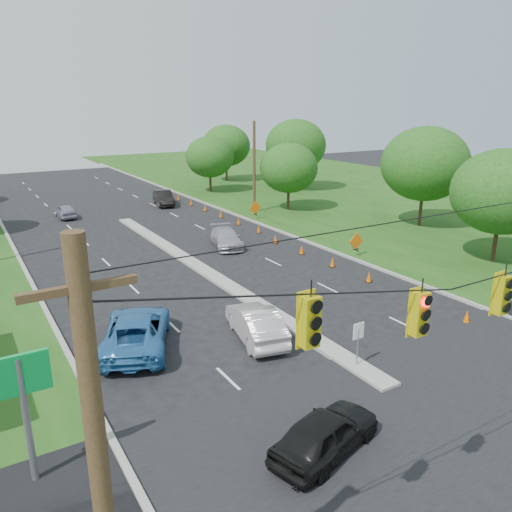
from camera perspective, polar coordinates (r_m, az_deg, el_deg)
ground at (r=18.64m, az=24.60°, el=-19.43°), size 160.00×160.00×0.00m
grass_right at (r=52.44m, az=25.54°, el=3.71°), size 40.00×160.00×0.06m
cross_street at (r=18.64m, az=24.60°, el=-19.43°), size 160.00×14.00×0.02m
curb_left at (r=39.29m, az=-25.47°, el=-0.31°), size 0.25×110.00×0.16m
curb_right at (r=45.59m, az=0.46°, el=3.60°), size 0.25×110.00×0.16m
median at (r=33.34m, az=-6.19°, el=-1.60°), size 1.00×34.00×0.18m
median_sign at (r=21.14m, az=11.60°, el=-8.97°), size 0.55×0.06×2.05m
utility_pole_far_right at (r=50.23m, az=-0.21°, el=10.07°), size 0.28×0.28×9.00m
cone_1 at (r=27.39m, az=22.96°, el=-6.38°), size 0.32×0.32×0.70m
cone_2 at (r=29.36m, az=17.49°, el=-4.23°), size 0.32×0.32×0.70m
cone_3 at (r=31.59m, az=12.78°, el=-2.34°), size 0.32×0.32×0.70m
cone_4 at (r=34.04m, az=8.73°, el=-0.69°), size 0.32×0.32×0.70m
cone_5 at (r=36.66m, az=5.24°, el=0.73°), size 0.32×0.32×0.70m
cone_6 at (r=39.42m, az=2.22°, el=1.96°), size 0.32×0.32×0.70m
cone_7 at (r=42.58m, az=0.30°, el=3.12°), size 0.32×0.32×0.70m
cone_8 at (r=45.52m, az=-2.01°, el=4.02°), size 0.32×0.32×0.70m
cone_9 at (r=48.53m, az=-4.05°, el=4.81°), size 0.32×0.32×0.70m
cone_10 at (r=51.60m, az=-5.85°, el=5.50°), size 0.32×0.32×0.70m
cone_11 at (r=54.73m, az=-7.45°, el=6.11°), size 0.32×0.32×0.70m
cone_12 at (r=57.89m, az=-8.87°, el=6.65°), size 0.32×0.32×0.70m
cone_13 at (r=61.09m, az=-10.15°, el=7.13°), size 0.32×0.32×0.70m
work_sign_1 at (r=36.46m, az=11.39°, el=1.58°), size 1.27×0.58×1.37m
work_sign_2 at (r=47.38m, az=-0.10°, el=5.47°), size 1.27×0.58×1.37m
tree_7 at (r=37.36m, az=26.33°, el=6.60°), size 6.72×6.72×7.84m
tree_8 at (r=46.36m, az=18.76°, el=9.94°), size 7.56×7.56×8.82m
tree_9 at (r=51.31m, az=3.77°, el=10.00°), size 5.88×5.88×6.86m
tree_10 at (r=63.91m, az=4.56°, el=12.49°), size 7.56×7.56×8.82m
tree_11 at (r=71.19m, az=-3.44°, el=12.48°), size 6.72×6.72×7.84m
tree_12 at (r=62.32m, az=-5.31°, el=11.21°), size 5.88×5.88×6.86m
black_sedan at (r=16.73m, az=7.97°, el=-19.38°), size 4.54×2.79×1.44m
white_sedan at (r=23.50m, az=-0.03°, el=-7.65°), size 2.67×5.05×1.58m
blue_pickup at (r=23.30m, az=-13.52°, el=-8.28°), size 4.95×6.55×1.65m
silver_car_far at (r=38.46m, az=-3.44°, el=2.08°), size 3.22×5.14×1.39m
silver_car_oncoming at (r=51.61m, az=-20.93°, el=4.80°), size 1.54×3.80×1.29m
dark_car_receding at (r=55.27m, az=-10.51°, el=6.54°), size 2.56×5.01×1.57m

